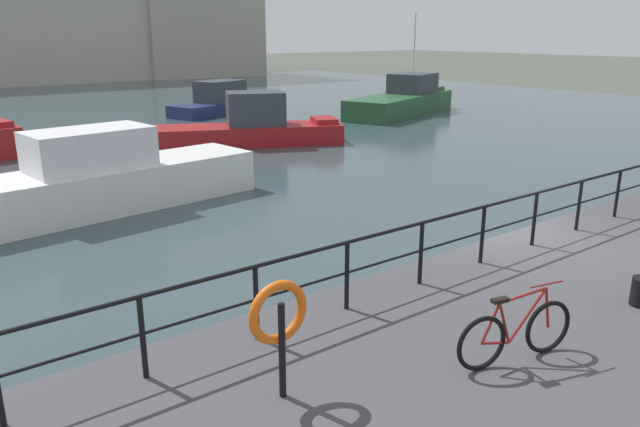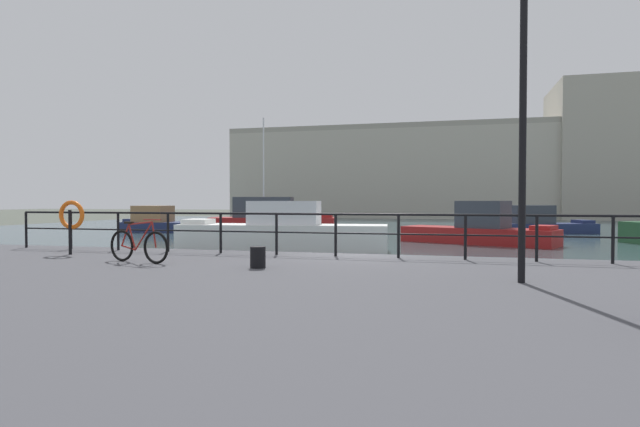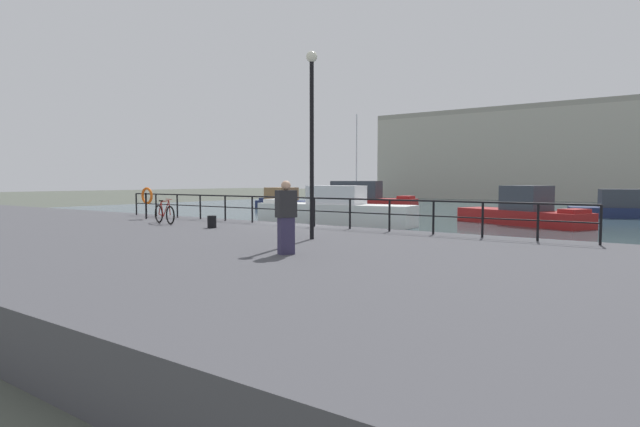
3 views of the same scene
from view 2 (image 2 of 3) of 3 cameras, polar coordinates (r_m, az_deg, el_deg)
The scene contains 14 objects.
ground_plane at distance 13.78m, azimuth 4.17°, elevation -8.65°, with size 240.00×240.00×0.00m, color #4C5147.
water_basin at distance 43.69m, azimuth 11.31°, elevation -1.79°, with size 80.00×60.00×0.01m, color #33474C.
quay_promenade at distance 7.51m, azimuth -5.00°, elevation -13.19°, with size 56.00×13.00×1.02m, color #47474C.
harbor_building at distance 76.42m, azimuth 17.33°, elevation 4.67°, with size 58.38×14.31×17.73m.
moored_cabin_cruiser at distance 41.45m, azimuth 22.67°, elevation -1.02°, with size 8.41×4.61×2.08m.
moored_harbor_tender at distance 42.21m, azimuth -17.06°, elevation -0.93°, with size 6.67×2.94×2.03m.
moored_green_narrowboat at distance 35.74m, azimuth -5.42°, elevation -0.83°, with size 8.76×3.62×8.09m.
moored_blue_motorboat at distance 24.94m, azimuth -4.22°, elevation -2.12°, with size 10.18×3.42×2.40m.
moored_small_launch at distance 30.31m, azimuth 17.15°, elevation -1.68°, with size 8.67×5.56×2.40m.
quay_railing at distance 12.79m, azimuth 5.14°, elevation -1.51°, with size 20.36×0.07×1.08m.
parked_bicycle at distance 12.29m, azimuth -19.32°, elevation -3.32°, with size 1.74×0.46×0.98m.
mooring_bollard at distance 10.80m, azimuth -6.84°, elevation -4.79°, with size 0.32×0.32×0.44m, color black.
life_ring_stand at distance 14.84m, azimuth -25.65°, elevation -0.31°, with size 0.75×0.16×1.40m.
quay_lamp_post at distance 9.55m, azimuth 21.43°, elevation 13.22°, with size 0.32×0.32×5.35m.
Camera 2 is at (2.43, -13.35, 2.40)m, focal length 29.12 mm.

